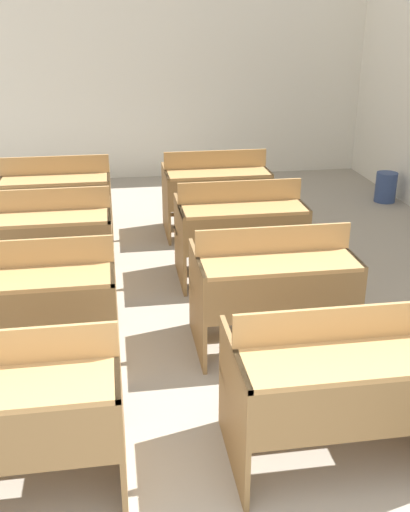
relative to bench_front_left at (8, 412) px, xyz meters
The scene contains 10 objects.
wall_back 6.39m from the bench_front_left, 81.91° to the left, with size 6.90×0.06×3.19m.
bench_front_left is the anchor object (origin of this frame).
bench_front_right 1.68m from the bench_front_left, ahead, with size 1.12×0.73×0.92m.
bench_second_left 1.22m from the bench_front_left, 90.42° to the left, with size 1.12×0.73×0.92m.
bench_second_right 2.06m from the bench_front_left, 36.06° to the left, with size 1.12×0.73×0.92m.
bench_third_left 2.44m from the bench_front_left, 90.55° to the left, with size 1.12×0.73×0.92m.
bench_third_right 2.95m from the bench_front_left, 55.33° to the left, with size 1.12×0.73×0.92m.
bench_back_left 3.66m from the bench_front_left, 90.33° to the left, with size 1.12×0.73×0.92m.
bench_back_right 4.03m from the bench_front_left, 65.47° to the left, with size 1.12×0.73×0.92m.
wastepaper_bin 6.05m from the bench_front_left, 47.94° to the left, with size 0.27×0.27×0.38m.
Camera 1 is at (-0.30, -1.32, 2.32)m, focal length 42.00 mm.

